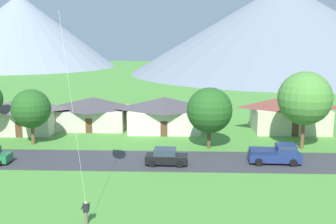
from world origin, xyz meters
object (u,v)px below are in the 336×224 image
Objects in this scene: house_rightmost at (94,112)px; pickup_truck_navy_west_side at (276,154)px; tree_near_left at (210,110)px; parked_car_black_west_end at (166,157)px; tree_near_right at (305,98)px; house_leftmost at (28,114)px; tree_left_of_center at (31,109)px; house_right_center at (290,112)px; house_left_center at (165,114)px.

house_rightmost reaches higher than pickup_truck_navy_west_side.
tree_near_left reaches higher than parked_car_black_west_end.
tree_near_left is at bearing -178.73° from tree_near_right.
tree_near_left reaches higher than house_leftmost.
tree_near_left is at bearing -16.76° from house_leftmost.
pickup_truck_navy_west_side is (6.46, -5.67, -3.42)m from tree_near_left.
parked_car_black_west_end is at bearing -24.45° from tree_left_of_center.
tree_left_of_center is 1.27× the size of pickup_truck_navy_west_side.
tree_left_of_center reaches higher than house_right_center.
house_leftmost is 0.79× the size of house_right_center.
tree_near_left is (-11.54, -9.03, 1.87)m from house_right_center.
house_leftmost is at bearing -176.64° from house_left_center.
house_right_center is at bearing 85.17° from tree_near_right.
house_leftmost is at bearing 115.36° from tree_left_of_center.
house_left_center is at bearing 3.36° from house_leftmost.
tree_left_of_center is (3.01, -6.34, 1.83)m from house_leftmost.
tree_near_left is 9.25m from pickup_truck_navy_west_side.
pickup_truck_navy_west_side is at bearing -13.43° from tree_left_of_center.
tree_near_left is (24.14, -7.27, 1.96)m from house_leftmost.
parked_car_black_west_end is (19.42, -13.81, -1.65)m from house_leftmost.
parked_car_black_west_end is at bearing -125.78° from tree_near_left.
house_rightmost is at bearing 170.42° from house_left_center.
house_rightmost is 19.98m from parked_car_black_west_end.
pickup_truck_navy_west_side is (11.18, 0.87, 0.19)m from parked_car_black_west_end.
pickup_truck_navy_west_side is (27.60, -6.59, -3.29)m from tree_left_of_center.
tree_left_of_center reaches higher than parked_car_black_west_end.
tree_near_right is 17.66m from parked_car_black_west_end.
parked_car_black_west_end is (0.80, -14.90, -1.58)m from house_left_center.
house_right_center is at bearing 2.83° from house_leftmost.
parked_car_black_west_end is (-4.72, -6.54, -3.61)m from tree_near_left.
tree_near_right is (26.49, -9.84, 3.62)m from house_rightmost.
tree_near_right reaches higher than pickup_truck_navy_west_side.
tree_near_right is (16.30, -8.12, 3.45)m from house_left_center.
pickup_truck_navy_west_side is at bearing -109.04° from house_right_center.
house_leftmost is 8.90m from house_rightmost.
house_right_center is 2.00× the size of pickup_truck_navy_west_side.
tree_near_right is 2.11× the size of parked_car_black_west_end.
tree_near_right reaches higher than house_right_center.
house_left_center is at bearing 130.48° from pickup_truck_navy_west_side.
pickup_truck_navy_west_side is (-5.07, -14.70, -1.55)m from house_right_center.
house_leftmost reaches higher than pickup_truck_navy_west_side.
house_left_center is at bearing 153.51° from tree_near_right.
house_right_center is 15.62m from pickup_truck_navy_west_side.
tree_near_left is 1.07× the size of tree_left_of_center.
house_rightmost is 10.85m from tree_left_of_center.
tree_near_left is at bearing -32.71° from house_rightmost.
tree_left_of_center is at bearing 166.57° from pickup_truck_navy_west_side.
tree_left_of_center reaches higher than house_rightmost.
house_left_center reaches higher than parked_car_black_west_end.
house_right_center is 1.18× the size of tree_near_right.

